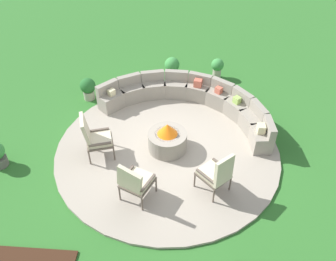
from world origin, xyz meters
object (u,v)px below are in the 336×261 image
(lounge_chair_front_right, at_px, (135,181))
(potted_plant_2, at_px, (88,88))
(fire_pit, at_px, (167,139))
(curved_stone_bench, at_px, (192,101))
(lounge_chair_back_left, at_px, (217,173))
(potted_plant_1, at_px, (172,67))
(potted_plant_0, at_px, (217,67))
(lounge_chair_front_left, at_px, (94,137))

(lounge_chair_front_right, xyz_separation_m, potted_plant_2, (-1.88, 3.59, -0.23))
(fire_pit, height_order, potted_plant_2, fire_pit)
(curved_stone_bench, bearing_deg, lounge_chair_back_left, -79.00)
(curved_stone_bench, height_order, lounge_chair_front_right, lounge_chair_front_right)
(lounge_chair_back_left, xyz_separation_m, potted_plant_1, (-1.20, 4.59, -0.23))
(lounge_chair_front_right, distance_m, potted_plant_0, 5.34)
(lounge_chair_front_left, xyz_separation_m, potted_plant_2, (-0.77, 2.36, -0.27))
(potted_plant_2, bearing_deg, potted_plant_0, 20.84)
(potted_plant_0, bearing_deg, lounge_chair_front_left, -127.97)
(potted_plant_0, xyz_separation_m, potted_plant_2, (-3.72, -1.42, -0.01))
(lounge_chair_front_left, bearing_deg, curved_stone_bench, 114.16)
(curved_stone_bench, bearing_deg, potted_plant_1, 110.55)
(potted_plant_0, relative_size, potted_plant_2, 0.99)
(lounge_chair_back_left, bearing_deg, potted_plant_1, 60.17)
(curved_stone_bench, distance_m, lounge_chair_front_right, 3.38)
(fire_pit, xyz_separation_m, lounge_chair_front_left, (-1.64, -0.35, 0.28))
(lounge_chair_front_left, height_order, lounge_chair_front_right, lounge_chair_front_left)
(curved_stone_bench, relative_size, lounge_chair_front_right, 4.26)
(fire_pit, bearing_deg, lounge_chair_back_left, -48.53)
(fire_pit, xyz_separation_m, potted_plant_2, (-2.42, 2.01, 0.02))
(potted_plant_0, bearing_deg, potted_plant_2, -159.16)
(fire_pit, height_order, lounge_chair_front_left, lounge_chair_front_left)
(curved_stone_bench, xyz_separation_m, potted_plant_0, (0.75, 1.82, 0.02))
(fire_pit, bearing_deg, potted_plant_2, 140.23)
(fire_pit, distance_m, curved_stone_bench, 1.70)
(curved_stone_bench, bearing_deg, potted_plant_0, 67.52)
(curved_stone_bench, xyz_separation_m, potted_plant_1, (-0.65, 1.73, 0.02))
(lounge_chair_front_right, distance_m, potted_plant_2, 4.06)
(fire_pit, distance_m, potted_plant_0, 3.67)
(fire_pit, bearing_deg, potted_plant_1, 91.66)
(potted_plant_0, height_order, potted_plant_1, potted_plant_1)
(lounge_chair_front_left, relative_size, potted_plant_1, 1.66)
(potted_plant_2, bearing_deg, fire_pit, -39.77)
(lounge_chair_front_right, height_order, potted_plant_0, lounge_chair_front_right)
(lounge_chair_front_right, relative_size, lounge_chair_back_left, 1.00)
(fire_pit, xyz_separation_m, lounge_chair_back_left, (1.11, -1.25, 0.26))
(lounge_chair_front_right, relative_size, potted_plant_1, 1.54)
(curved_stone_bench, bearing_deg, fire_pit, -108.91)
(lounge_chair_front_right, bearing_deg, potted_plant_0, 94.43)
(potted_plant_2, bearing_deg, curved_stone_bench, -7.75)
(potted_plant_0, distance_m, potted_plant_2, 3.98)
(lounge_chair_front_left, relative_size, lounge_chair_back_left, 1.08)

